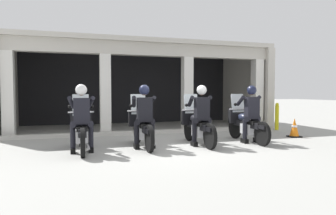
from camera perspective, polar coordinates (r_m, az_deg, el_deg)
name	(u,v)px	position (r m, az deg, el deg)	size (l,w,h in m)	color
ground_plane	(146,132)	(10.81, -4.16, -4.56)	(80.00, 80.00, 0.00)	#999993
station_building	(136,76)	(12.65, -5.92, 5.84)	(9.91, 4.00, 3.26)	black
kerb_strip	(151,132)	(10.28, -3.11, -4.60)	(9.41, 0.24, 0.12)	#B7B5AD
motorcycle_far_left	(82,130)	(7.61, -15.87, -4.02)	(0.62, 2.04, 1.35)	black
police_officer_far_left	(82,112)	(7.29, -15.87, -0.87)	(0.63, 0.61, 1.58)	black
motorcycle_center_left	(142,127)	(7.90, -4.90, -3.67)	(0.62, 2.04, 1.35)	black
police_officer_center_left	(144,111)	(7.58, -4.47, -0.62)	(0.63, 0.61, 1.58)	black
motorcycle_center_right	(197,126)	(8.27, 5.46, -3.38)	(0.62, 2.04, 1.35)	black
police_officer_center_right	(201,110)	(7.97, 6.25, -0.46)	(0.63, 0.61, 1.58)	black
motorcycle_far_right	(245,124)	(8.98, 14.28, -2.96)	(0.62, 2.04, 1.35)	black
police_officer_far_right	(251,109)	(8.70, 15.29, -0.26)	(0.63, 0.61, 1.58)	black
traffic_cone_flank	(294,128)	(10.28, 22.57, -3.54)	(0.34, 0.34, 0.59)	black
bollard_kerbside	(277,116)	(12.01, 19.70, -1.57)	(0.14, 0.14, 1.01)	yellow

